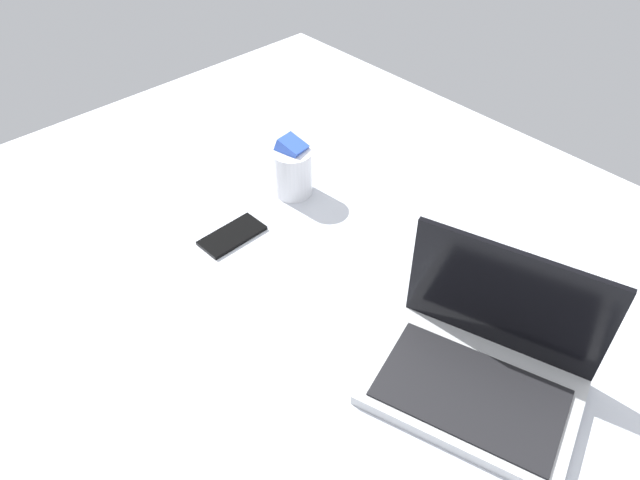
% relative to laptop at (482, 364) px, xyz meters
% --- Properties ---
extents(bed_mattress, '(1.80, 1.40, 0.18)m').
position_rel_laptop_xyz_m(bed_mattress, '(-0.37, 0.03, -0.13)').
color(bed_mattress, '#B7BCC6').
rests_on(bed_mattress, ground).
extents(laptop, '(0.38, 0.32, 0.23)m').
position_rel_laptop_xyz_m(laptop, '(0.00, 0.00, 0.00)').
color(laptop, '#B7BABC').
rests_on(laptop, bed_mattress).
extents(snack_cup, '(0.09, 0.09, 0.14)m').
position_rel_laptop_xyz_m(snack_cup, '(-0.61, 0.12, 0.02)').
color(snack_cup, silver).
rests_on(snack_cup, bed_mattress).
extents(cell_phone, '(0.07, 0.14, 0.01)m').
position_rel_laptop_xyz_m(cell_phone, '(-0.57, -0.08, -0.04)').
color(cell_phone, black).
rests_on(cell_phone, bed_mattress).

